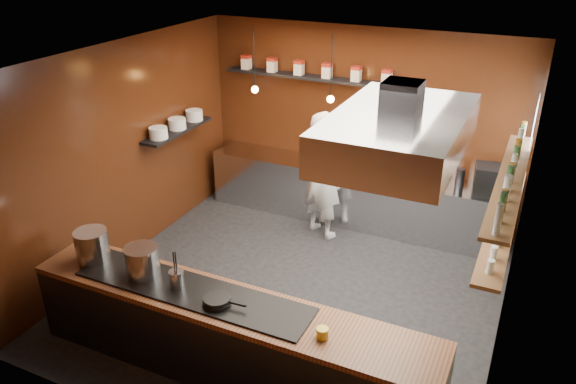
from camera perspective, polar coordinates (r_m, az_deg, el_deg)
The scene contains 26 objects.
floor at distance 7.39m, azimuth 0.44°, elevation -10.10°, with size 5.00×5.00×0.00m, color black.
back_wall at distance 8.80m, azimuth 7.34°, elevation 6.73°, with size 5.00×5.00×0.00m, color #3A170A.
left_wall at distance 7.92m, azimuth -16.23°, elevation 3.73°, with size 5.00×5.00×0.00m, color #3A170A.
right_wall at distance 6.14m, azimuth 22.25°, elevation -3.72°, with size 5.00×5.00×0.00m, color brown.
ceiling at distance 6.15m, azimuth 0.53°, elevation 13.28°, with size 5.00×5.00×0.00m, color silver.
window_pane at distance 7.55m, azimuth 23.45°, elevation 4.81°, with size 1.00×1.00×0.00m, color white.
prep_counter at distance 8.91m, azimuth 6.29°, elevation -0.29°, with size 4.60×0.65×0.90m, color silver.
pass_counter at distance 5.99m, azimuth -6.21°, elevation -14.48°, with size 4.40×0.72×0.94m.
tin_shelf at distance 8.78m, azimuth 1.61°, elevation 11.65°, with size 2.60×0.26×0.04m, color black.
plate_shelf at distance 8.53m, azimuth -11.15°, elevation 6.19°, with size 0.30×1.40×0.04m, color black.
bottle_shelf_upper at distance 6.24m, azimuth 21.66°, elevation 1.17°, with size 0.26×2.80×0.04m, color brown.
bottle_shelf_lower at distance 6.43m, azimuth 20.99°, elevation -2.65°, with size 0.26×2.80×0.04m, color brown.
extractor_hood at distance 5.50m, azimuth 11.19°, elevation 5.97°, with size 1.20×2.00×0.72m.
pendant_left at distance 8.43m, azimuth -3.40°, elevation 10.69°, with size 0.10×0.10×0.95m.
pendant_right at distance 7.95m, azimuth 4.36°, elevation 9.74°, with size 0.10×0.10×0.95m.
storage_tins at distance 8.70m, azimuth 2.55°, elevation 12.38°, with size 2.43×0.13×0.22m.
plate_stacks at distance 8.50m, azimuth -11.20°, elevation 6.83°, with size 0.26×1.16×0.16m.
bottles at distance 6.19m, azimuth 21.86°, elevation 2.35°, with size 0.06×2.66×0.24m.
wine_glasses at distance 6.39m, azimuth 21.11°, elevation -1.98°, with size 0.07×2.37×0.13m.
stockpot_large at distance 6.56m, azimuth -19.29°, elevation -5.15°, with size 0.36×0.36×0.35m, color silver.
stockpot_small at distance 6.12m, azimuth -14.61°, elevation -6.85°, with size 0.36×0.36×0.34m, color silver.
utensil_crock at distance 5.89m, azimuth -11.25°, elevation -8.70°, with size 0.15×0.15×0.20m, color #B1B3B9.
frying_pan at distance 5.63m, azimuth -7.20°, elevation -10.89°, with size 0.46×0.29×0.07m.
butter_jar at distance 5.23m, azimuth 3.51°, elevation -14.10°, with size 0.11×0.11×0.10m, color yellow.
espresso_machine at distance 8.27m, azimuth 19.80°, elevation 1.17°, with size 0.41×0.39×0.41m, color black.
chef at distance 8.28m, azimuth 3.53°, elevation 1.75°, with size 0.71×0.47×1.95m, color white.
Camera 1 is at (2.50, -5.46, 4.30)m, focal length 35.00 mm.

